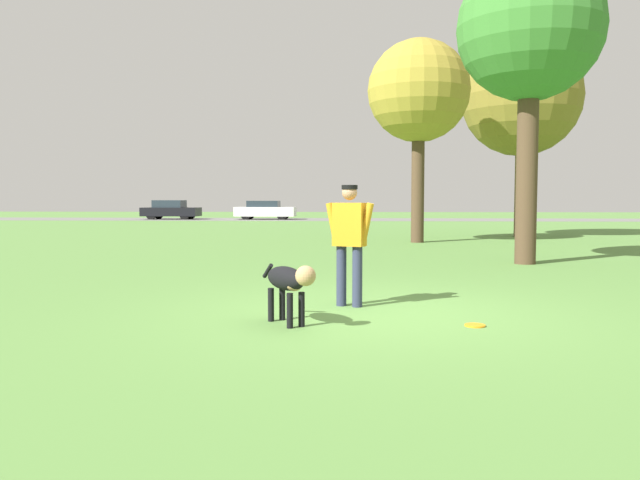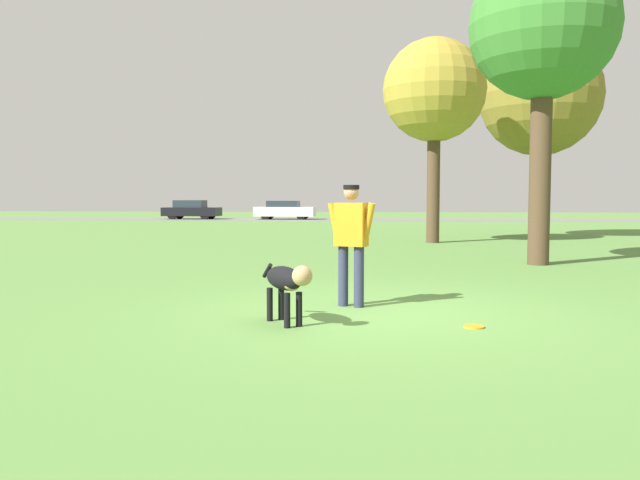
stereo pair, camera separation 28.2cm
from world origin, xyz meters
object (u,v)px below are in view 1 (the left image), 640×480
frisbee (475,325)px  parked_car_black (171,210)px  parked_car_white (265,210)px  person (349,236)px  tree_far_right (521,97)px  dog (289,281)px  tree_mid_center (419,92)px  tree_near_right (530,31)px

frisbee → parked_car_black: size_ratio=0.06×
parked_car_black → parked_car_white: (6.52, 0.12, -0.01)m
person → parked_car_white: size_ratio=0.38×
person → tree_far_right: size_ratio=0.22×
person → tree_far_right: 17.05m
tree_far_right → parked_car_black: 26.89m
dog → parked_car_black: 37.36m
frisbee → tree_mid_center: (0.64, 13.30, 4.75)m
tree_mid_center → dog: bearing=-101.4°
dog → tree_mid_center: size_ratio=0.15×
tree_mid_center → frisbee: bearing=-92.8°
tree_near_right → parked_car_white: (-9.88, 28.69, -4.26)m
tree_mid_center → tree_far_right: bearing=39.0°
tree_far_right → tree_near_right: (-2.36, -9.82, -0.20)m
tree_far_right → parked_car_white: (-12.24, 18.87, -4.46)m
person → tree_mid_center: 12.87m
tree_mid_center → tree_near_right: tree_near_right is taller
dog → parked_car_black: bearing=163.8°
dog → frisbee: (2.04, 0.05, -0.48)m
tree_far_right → parked_car_white: size_ratio=1.78×
person → parked_car_black: bearing=130.8°
dog → tree_far_right: 18.51m
tree_near_right → parked_car_white: tree_near_right is taller
tree_far_right → parked_car_black: bearing=135.0°
frisbee → tree_far_right: (4.68, 16.56, 5.10)m
parked_car_white → person: bearing=-79.0°
tree_mid_center → parked_car_black: size_ratio=1.66×
dog → parked_car_white: bearing=153.9°
tree_mid_center → tree_near_right: size_ratio=0.99×
person → tree_near_right: tree_near_right is taller
person → tree_far_right: bearing=88.9°
person → dog: 1.47m
parked_car_white → tree_far_right: bearing=-56.2°
tree_near_right → parked_car_black: size_ratio=1.68×
dog → tree_near_right: size_ratio=0.15×
tree_near_right → parked_car_white: bearing=109.0°
dog → parked_car_black: size_ratio=0.25×
tree_mid_center → parked_car_black: tree_mid_center is taller
frisbee → dog: bearing=-178.5°
parked_car_black → parked_car_white: parked_car_black is taller
dog → parked_car_white: 35.91m
dog → frisbee: 2.10m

